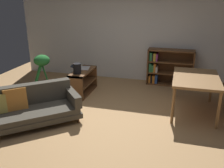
# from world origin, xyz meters

# --- Properties ---
(ground_plane) EXTENTS (8.16, 8.16, 0.00)m
(ground_plane) POSITION_xyz_m (0.00, 0.00, 0.00)
(ground_plane) COLOR tan
(back_wall_panel) EXTENTS (6.80, 0.10, 2.70)m
(back_wall_panel) POSITION_xyz_m (0.00, 2.70, 1.35)
(back_wall_panel) COLOR silver
(back_wall_panel) RESTS_ON ground_plane
(fabric_couch) EXTENTS (1.93, 1.83, 0.71)m
(fabric_couch) POSITION_xyz_m (-1.46, -0.51, 0.32)
(fabric_couch) COLOR #56351E
(fabric_couch) RESTS_ON ground_plane
(media_console) EXTENTS (0.38, 1.03, 0.58)m
(media_console) POSITION_xyz_m (-1.00, 1.26, 0.29)
(media_console) COLOR brown
(media_console) RESTS_ON ground_plane
(open_laptop) EXTENTS (0.50, 0.41, 0.08)m
(open_laptop) POSITION_xyz_m (-1.11, 1.43, 0.61)
(open_laptop) COLOR silver
(open_laptop) RESTS_ON media_console
(desk_speaker) EXTENTS (0.19, 0.19, 0.24)m
(desk_speaker) POSITION_xyz_m (-1.03, 0.99, 0.71)
(desk_speaker) COLOR black
(desk_speaker) RESTS_ON media_console
(potted_floor_plant) EXTENTS (0.42, 0.55, 0.95)m
(potted_floor_plant) POSITION_xyz_m (-2.01, 1.08, 0.53)
(potted_floor_plant) COLOR brown
(potted_floor_plant) RESTS_ON ground_plane
(dining_table) EXTENTS (0.90, 1.35, 0.77)m
(dining_table) POSITION_xyz_m (1.63, 0.85, 0.70)
(dining_table) COLOR olive
(dining_table) RESTS_ON ground_plane
(bookshelf) EXTENTS (1.22, 0.36, 0.98)m
(bookshelf) POSITION_xyz_m (0.96, 2.50, 0.48)
(bookshelf) COLOR brown
(bookshelf) RESTS_ON ground_plane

